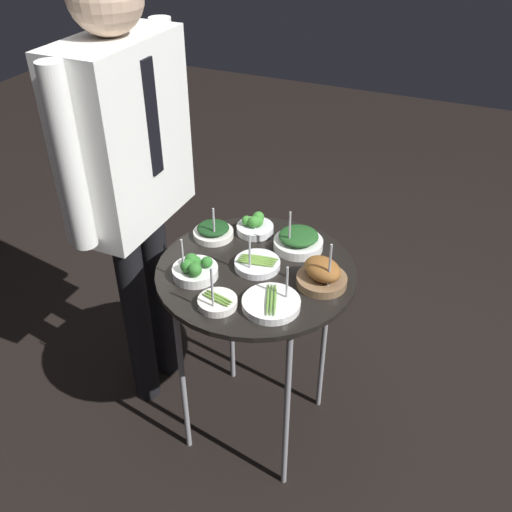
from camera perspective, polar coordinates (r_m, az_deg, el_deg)
name	(u,v)px	position (r m, az deg, el deg)	size (l,w,h in m)	color
ground_plane	(256,423)	(2.34, 0.00, -16.36)	(8.00, 8.00, 0.00)	black
serving_cart	(256,284)	(1.85, 0.00, -2.82)	(0.64, 0.64, 0.75)	black
bowl_asparagus_center	(257,264)	(1.81, 0.12, -0.78)	(0.15, 0.15, 0.14)	silver
bowl_asparagus_back_left	(271,303)	(1.66, 1.54, -4.75)	(0.17, 0.17, 0.13)	white
bowl_broccoli_far_rim	(195,269)	(1.77, -6.14, -1.33)	(0.14, 0.14, 0.15)	white
bowl_spinach_near_rim	(298,241)	(1.90, 4.25, 1.54)	(0.17, 0.17, 0.16)	white
bowl_spinach_mid_right	(213,231)	(1.96, -4.29, 2.49)	(0.14, 0.14, 0.13)	silver
bowl_roast_front_right	(322,274)	(1.74, 6.63, -1.85)	(0.16, 0.16, 0.17)	brown
bowl_broccoli_back_right	(255,226)	(1.98, -0.11, 3.03)	(0.13, 0.13, 0.07)	silver
bowl_asparagus_mid_left	(217,302)	(1.66, -3.88, -4.60)	(0.12, 0.12, 0.16)	silver
waiter_figure	(128,158)	(1.92, -12.71, 9.58)	(0.60, 0.23, 1.62)	black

